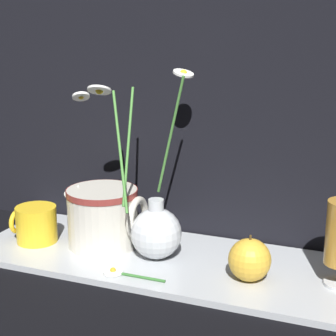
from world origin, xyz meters
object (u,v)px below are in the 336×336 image
(orange_fruit, at_px, (250,260))
(ceramic_pitcher, at_px, (103,215))
(vase_with_flowers, at_px, (155,228))
(yellow_mug, at_px, (36,224))

(orange_fruit, bearing_deg, ceramic_pitcher, 171.44)
(ceramic_pitcher, bearing_deg, vase_with_flowers, -8.48)
(ceramic_pitcher, height_order, orange_fruit, ceramic_pitcher)
(vase_with_flowers, distance_m, orange_fruit, 0.19)
(yellow_mug, bearing_deg, ceramic_pitcher, 13.09)
(vase_with_flowers, bearing_deg, ceramic_pitcher, 171.52)
(vase_with_flowers, relative_size, yellow_mug, 3.80)
(vase_with_flowers, xyz_separation_m, ceramic_pitcher, (-0.12, 0.02, 0.00))
(ceramic_pitcher, bearing_deg, orange_fruit, -8.56)
(vase_with_flowers, distance_m, yellow_mug, 0.26)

